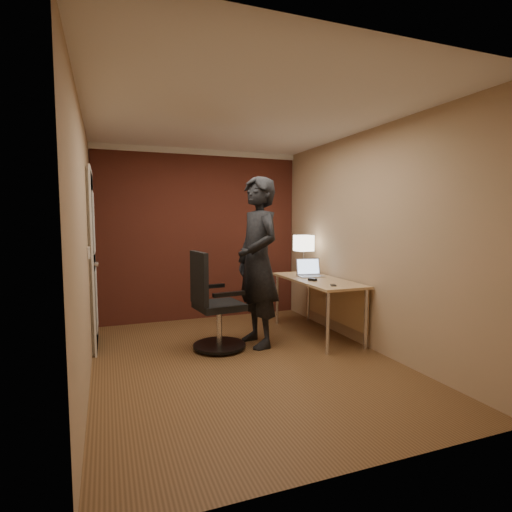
% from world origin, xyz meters
% --- Properties ---
extents(room, '(4.00, 4.00, 4.00)m').
position_xyz_m(room, '(-0.27, 1.54, 1.37)').
color(room, brown).
rests_on(room, ground).
extents(desk, '(0.60, 1.50, 0.73)m').
position_xyz_m(desk, '(1.25, 0.55, 0.60)').
color(desk, tan).
rests_on(desk, ground).
extents(desk_lamp, '(0.22, 0.22, 0.54)m').
position_xyz_m(desk_lamp, '(1.26, 1.09, 1.15)').
color(desk_lamp, silver).
rests_on(desk_lamp, desk).
extents(laptop, '(0.36, 0.30, 0.23)m').
position_xyz_m(laptop, '(1.21, 0.80, 0.79)').
color(laptop, silver).
rests_on(laptop, desk).
extents(mouse, '(0.09, 0.12, 0.03)m').
position_xyz_m(mouse, '(1.05, 0.43, 0.75)').
color(mouse, black).
rests_on(mouse, desk).
extents(phone, '(0.10, 0.13, 0.01)m').
position_xyz_m(phone, '(1.10, 0.03, 0.73)').
color(phone, black).
rests_on(phone, desk).
extents(office_chair, '(0.60, 0.65, 1.10)m').
position_xyz_m(office_chair, '(-0.21, 0.44, 0.49)').
color(office_chair, black).
rests_on(office_chair, ground).
extents(person, '(0.56, 0.78, 1.98)m').
position_xyz_m(person, '(0.33, 0.45, 0.99)').
color(person, black).
rests_on(person, ground).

